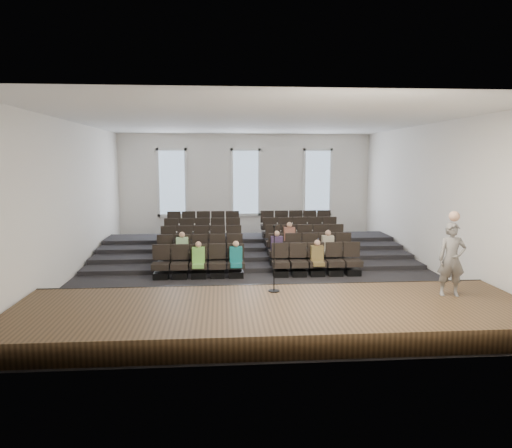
{
  "coord_description": "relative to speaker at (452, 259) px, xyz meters",
  "views": [
    {
      "loc": [
        -1.17,
        -14.98,
        3.76
      ],
      "look_at": [
        0.01,
        0.5,
        1.58
      ],
      "focal_mm": 32.0,
      "sensor_mm": 36.0,
      "label": 1
    }
  ],
  "objects": [
    {
      "name": "mic_stand",
      "position": [
        -4.22,
        0.67,
        -0.39
      ],
      "size": [
        0.28,
        0.28,
        1.69
      ],
      "color": "black",
      "rests_on": "stage"
    },
    {
      "name": "ceiling",
      "position": [
        -4.34,
        4.64,
        3.62
      ],
      "size": [
        12.0,
        14.0,
        0.02
      ],
      "primitive_type": "cube",
      "color": "white",
      "rests_on": "ground"
    },
    {
      "name": "risers",
      "position": [
        -4.34,
        7.81,
        -1.2
      ],
      "size": [
        11.8,
        4.8,
        0.6
      ],
      "color": "black",
      "rests_on": "ground"
    },
    {
      "name": "speaker",
      "position": [
        0.0,
        0.0,
        0.0
      ],
      "size": [
        0.71,
        0.53,
        1.78
      ],
      "primitive_type": "imported",
      "rotation": [
        0.0,
        0.0,
        -0.17
      ],
      "color": "slate",
      "rests_on": "stage"
    },
    {
      "name": "ground",
      "position": [
        -4.34,
        4.64,
        -1.39
      ],
      "size": [
        14.0,
        14.0,
        0.0
      ],
      "primitive_type": "plane",
      "color": "black",
      "rests_on": "ground"
    },
    {
      "name": "stage_lip",
      "position": [
        -4.34,
        1.31,
        -1.14
      ],
      "size": [
        11.8,
        0.06,
        0.52
      ],
      "primitive_type": "cube",
      "color": "black",
      "rests_on": "ground"
    },
    {
      "name": "windows",
      "position": [
        -4.34,
        11.6,
        1.31
      ],
      "size": [
        8.44,
        0.1,
        3.24
      ],
      "color": "white",
      "rests_on": "wall_back"
    },
    {
      "name": "seating_rows",
      "position": [
        -4.34,
        6.18,
        -0.71
      ],
      "size": [
        6.8,
        4.7,
        1.67
      ],
      "color": "black",
      "rests_on": "ground"
    },
    {
      "name": "stage",
      "position": [
        -4.34,
        -0.46,
        -1.14
      ],
      "size": [
        11.8,
        3.6,
        0.5
      ],
      "primitive_type": "cube",
      "color": "#513922",
      "rests_on": "ground"
    },
    {
      "name": "wall_right",
      "position": [
        1.68,
        4.64,
        1.11
      ],
      "size": [
        0.04,
        14.0,
        5.0
      ],
      "primitive_type": "cube",
      "color": "white",
      "rests_on": "ground"
    },
    {
      "name": "wall_front",
      "position": [
        -4.34,
        -2.38,
        1.11
      ],
      "size": [
        12.0,
        0.04,
        5.0
      ],
      "primitive_type": "cube",
      "color": "white",
      "rests_on": "ground"
    },
    {
      "name": "wall_back",
      "position": [
        -4.34,
        11.66,
        1.11
      ],
      "size": [
        12.0,
        0.04,
        5.0
      ],
      "primitive_type": "cube",
      "color": "white",
      "rests_on": "ground"
    },
    {
      "name": "wall_left",
      "position": [
        -10.36,
        4.64,
        1.11
      ],
      "size": [
        0.04,
        14.0,
        5.0
      ],
      "primitive_type": "cube",
      "color": "white",
      "rests_on": "ground"
    },
    {
      "name": "audience",
      "position": [
        -4.15,
        4.8,
        -0.6
      ],
      "size": [
        5.45,
        2.64,
        1.1
      ],
      "color": "#76C64F",
      "rests_on": "seating_rows"
    }
  ]
}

